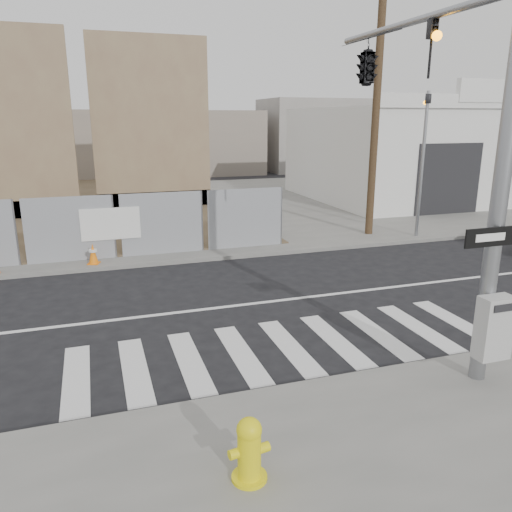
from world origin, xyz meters
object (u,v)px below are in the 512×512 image
object	(u,v)px
fire_hydrant	(249,449)
traffic_cone_d	(93,254)
auto_shop	(420,153)
signal_pole	(403,97)

from	to	relation	value
fire_hydrant	traffic_cone_d	distance (m)	10.57
auto_shop	traffic_cone_d	distance (m)	19.65
auto_shop	signal_pole	bearing A→B (deg)	-127.46
signal_pole	fire_hydrant	distance (m)	7.28
signal_pole	fire_hydrant	bearing A→B (deg)	-138.49
signal_pole	auto_shop	world-z (taller)	signal_pole
fire_hydrant	traffic_cone_d	size ratio (longest dim) A/B	1.32
auto_shop	traffic_cone_d	size ratio (longest dim) A/B	18.98
fire_hydrant	traffic_cone_d	world-z (taller)	fire_hydrant
auto_shop	traffic_cone_d	bearing A→B (deg)	-154.22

